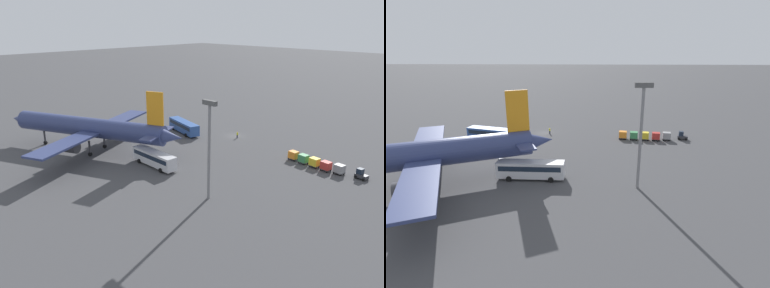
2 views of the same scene
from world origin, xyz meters
TOP-DOWN VIEW (x-y plane):
  - ground_plane at (0.00, 0.00)m, footprint 600.00×600.00m
  - airplane at (16.13, 33.99)m, footprint 44.97×39.30m
  - shuttle_bus_near at (11.96, 7.70)m, footprint 12.90×6.05m
  - shuttle_bus_far at (-1.85, 29.61)m, footprint 12.10×3.20m
  - baggage_tug at (-35.99, 4.79)m, footprint 2.60×2.01m
  - worker_person at (-1.67, 0.97)m, footprint 0.38×0.38m
  - cargo_cart_grey at (-31.88, 5.60)m, footprint 2.24×1.98m
  - cargo_cart_red at (-29.15, 5.92)m, footprint 2.24×1.98m
  - cargo_cart_yellow at (-26.42, 5.64)m, footprint 2.24×1.98m
  - cargo_cart_green at (-23.69, 5.40)m, footprint 2.24×1.98m
  - cargo_cart_orange at (-20.96, 4.99)m, footprint 2.24×1.98m
  - light_pole at (-20.44, 32.56)m, footprint 2.80×0.70m

SIDE VIEW (x-z plane):
  - ground_plane at x=0.00m, z-range 0.00..0.00m
  - worker_person at x=-1.67m, z-range 0.00..1.74m
  - baggage_tug at x=-35.99m, z-range -0.11..1.99m
  - cargo_cart_grey at x=-31.88m, z-range 0.16..2.22m
  - cargo_cart_red at x=-29.15m, z-range 0.16..2.22m
  - cargo_cart_yellow at x=-26.42m, z-range 0.16..2.22m
  - cargo_cart_green at x=-23.69m, z-range 0.16..2.22m
  - cargo_cart_orange at x=-20.96m, z-range 0.16..2.22m
  - shuttle_bus_near at x=11.96m, z-range 0.33..3.63m
  - shuttle_bus_far at x=-1.85m, z-range 0.33..3.65m
  - airplane at x=16.13m, z-range -1.93..13.63m
  - light_pole at x=-20.44m, z-range 1.99..19.63m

